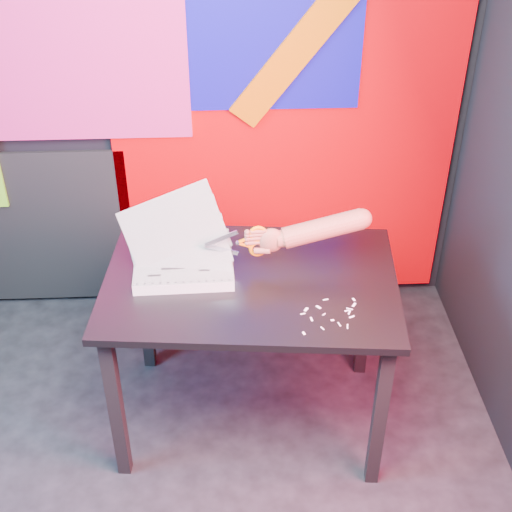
{
  "coord_description": "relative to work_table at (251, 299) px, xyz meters",
  "views": [
    {
      "loc": [
        0.38,
        -1.54,
        2.38
      ],
      "look_at": [
        0.48,
        0.59,
        0.87
      ],
      "focal_mm": 50.0,
      "sensor_mm": 36.0,
      "label": 1
    }
  ],
  "objects": [
    {
      "name": "room",
      "position": [
        -0.46,
        -0.61,
        0.7
      ],
      "size": [
        3.01,
        3.01,
        2.71
      ],
      "color": "black",
      "rests_on": "ground"
    },
    {
      "name": "work_table",
      "position": [
        0.0,
        0.0,
        0.0
      ],
      "size": [
        1.17,
        0.84,
        0.75
      ],
      "rotation": [
        0.0,
        0.0,
        -0.09
      ],
      "color": "black",
      "rests_on": "ground"
    },
    {
      "name": "printout_stack",
      "position": [
        -0.25,
        0.06,
        0.13
      ],
      "size": [
        0.44,
        0.29,
        0.35
      ],
      "rotation": [
        0.0,
        0.0,
        0.03
      ],
      "color": "white",
      "rests_on": "work_table"
    },
    {
      "name": "hand_forearm",
      "position": [
        0.24,
        0.08,
        0.26
      ],
      "size": [
        0.47,
        0.11,
        0.16
      ],
      "rotation": [
        0.0,
        0.0,
        0.09
      ],
      "color": "#B45C4A",
      "rests_on": "work_table"
    },
    {
      "name": "paper_clippings",
      "position": [
        0.28,
        -0.22,
        0.1
      ],
      "size": [
        0.21,
        0.19,
        0.0
      ],
      "color": "white",
      "rests_on": "work_table"
    },
    {
      "name": "scissors",
      "position": [
        0.01,
        0.06,
        0.23
      ],
      "size": [
        0.24,
        0.03,
        0.14
      ],
      "rotation": [
        0.0,
        0.0,
        0.09
      ],
      "color": "silver",
      "rests_on": "printout_stack"
    },
    {
      "name": "backdrop",
      "position": [
        -0.4,
        0.85,
        0.31
      ],
      "size": [
        2.88,
        0.05,
        2.08
      ],
      "color": "#D20007",
      "rests_on": "ground"
    }
  ]
}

